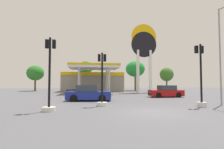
{
  "coord_description": "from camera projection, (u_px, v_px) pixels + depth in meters",
  "views": [
    {
      "loc": [
        -3.93,
        -10.06,
        1.83
      ],
      "look_at": [
        -0.63,
        13.15,
        2.91
      ],
      "focal_mm": 27.19,
      "sensor_mm": 36.0,
      "label": 1
    }
  ],
  "objects": [
    {
      "name": "car_0",
      "position": [
        89.0,
        94.0,
        16.84
      ],
      "size": [
        4.55,
        2.43,
        1.56
      ],
      "color": "black",
      "rests_on": "ground"
    },
    {
      "name": "gas_station",
      "position": [
        93.0,
        81.0,
        33.86
      ],
      "size": [
        11.87,
        12.58,
        4.74
      ],
      "color": "gray",
      "rests_on": "ground"
    },
    {
      "name": "traffic_signal_1",
      "position": [
        102.0,
        89.0,
        13.09
      ],
      "size": [
        0.8,
        0.8,
        4.14
      ],
      "color": "silver",
      "rests_on": "ground"
    },
    {
      "name": "station_pole_sign",
      "position": [
        144.0,
        49.0,
        30.3
      ],
      "size": [
        4.58,
        0.56,
        12.27
      ],
      "color": "white",
      "rests_on": "ground"
    },
    {
      "name": "corner_streetlamp",
      "position": [
        222.0,
        47.0,
        13.62
      ],
      "size": [
        0.24,
        1.48,
        7.89
      ],
      "color": "gray",
      "rests_on": "ground"
    },
    {
      "name": "tree_2",
      "position": [
        135.0,
        69.0,
        37.86
      ],
      "size": [
        4.24,
        4.24,
        6.57
      ],
      "color": "brown",
      "rests_on": "ground"
    },
    {
      "name": "traffic_signal_2",
      "position": [
        49.0,
        86.0,
        10.79
      ],
      "size": [
        0.83,
        0.83,
        4.71
      ],
      "color": "silver",
      "rests_on": "ground"
    },
    {
      "name": "tree_1",
      "position": [
        86.0,
        68.0,
        36.36
      ],
      "size": [
        3.0,
        3.0,
        6.32
      ],
      "color": "brown",
      "rests_on": "ground"
    },
    {
      "name": "tree_3",
      "position": [
        167.0,
        74.0,
        41.73
      ],
      "size": [
        3.32,
        3.32,
        5.47
      ],
      "color": "brown",
      "rests_on": "ground"
    },
    {
      "name": "ground_plane",
      "position": [
        152.0,
        112.0,
        10.42
      ],
      "size": [
        90.0,
        90.0,
        0.0
      ],
      "primitive_type": "plane",
      "color": "#56565B",
      "rests_on": "ground"
    },
    {
      "name": "car_2",
      "position": [
        84.0,
        91.0,
        22.06
      ],
      "size": [
        4.49,
        2.81,
        1.5
      ],
      "color": "black",
      "rests_on": "ground"
    },
    {
      "name": "tree_0",
      "position": [
        35.0,
        73.0,
        36.04
      ],
      "size": [
        3.5,
        3.5,
        5.41
      ],
      "color": "brown",
      "rests_on": "ground"
    },
    {
      "name": "traffic_signal_0",
      "position": [
        201.0,
        84.0,
        12.65
      ],
      "size": [
        0.68,
        0.7,
        4.71
      ],
      "color": "silver",
      "rests_on": "ground"
    },
    {
      "name": "car_1",
      "position": [
        166.0,
        92.0,
        21.02
      ],
      "size": [
        4.09,
        1.93,
        1.45
      ],
      "color": "black",
      "rests_on": "ground"
    }
  ]
}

